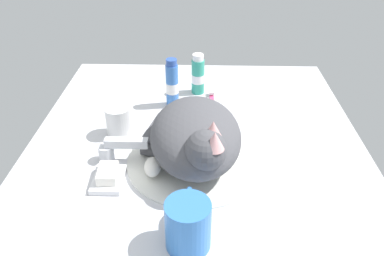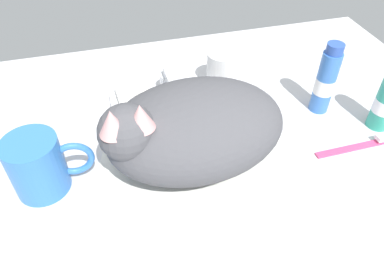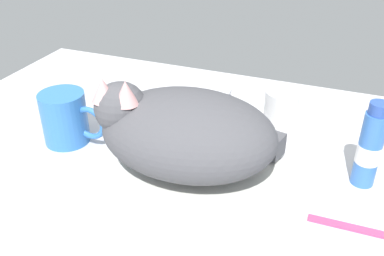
% 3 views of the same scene
% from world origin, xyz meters
% --- Properties ---
extents(ground_plane, '(1.10, 0.83, 0.03)m').
position_xyz_m(ground_plane, '(0.00, 0.00, -0.01)').
color(ground_plane, silver).
extents(sink_basin, '(0.31, 0.31, 0.01)m').
position_xyz_m(sink_basin, '(0.00, 0.00, 0.00)').
color(sink_basin, silver).
rests_on(sink_basin, ground_plane).
extents(faucet, '(0.12, 0.12, 0.06)m').
position_xyz_m(faucet, '(0.00, 0.19, 0.03)').
color(faucet, silver).
rests_on(faucet, ground_plane).
extents(cat, '(0.29, 0.24, 0.15)m').
position_xyz_m(cat, '(-0.01, 0.00, 0.07)').
color(cat, '#4C4C51').
rests_on(cat, sink_basin).
extents(coffee_mug, '(0.12, 0.08, 0.09)m').
position_xyz_m(coffee_mug, '(-0.24, 0.01, 0.05)').
color(coffee_mug, '#3372C6').
rests_on(coffee_mug, ground_plane).
extents(rinse_cup, '(0.06, 0.06, 0.08)m').
position_xyz_m(rinse_cup, '(0.11, 0.20, 0.04)').
color(rinse_cup, white).
rests_on(rinse_cup, ground_plane).
extents(soap_dish, '(0.09, 0.06, 0.01)m').
position_xyz_m(soap_dish, '(-0.08, 0.18, 0.01)').
color(soap_dish, white).
rests_on(soap_dish, ground_plane).
extents(soap_bar, '(0.06, 0.04, 0.02)m').
position_xyz_m(soap_bar, '(-0.08, 0.18, 0.02)').
color(soap_bar, white).
rests_on(soap_bar, soap_dish).
extents(toothpaste_bottle, '(0.04, 0.04, 0.14)m').
position_xyz_m(toothpaste_bottle, '(0.27, 0.07, 0.07)').
color(toothpaste_bottle, '#3870C6').
rests_on(toothpaste_bottle, ground_plane).
extents(toothbrush, '(0.14, 0.02, 0.02)m').
position_xyz_m(toothbrush, '(0.28, -0.04, 0.01)').
color(toothbrush, '#D83F72').
rests_on(toothbrush, ground_plane).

